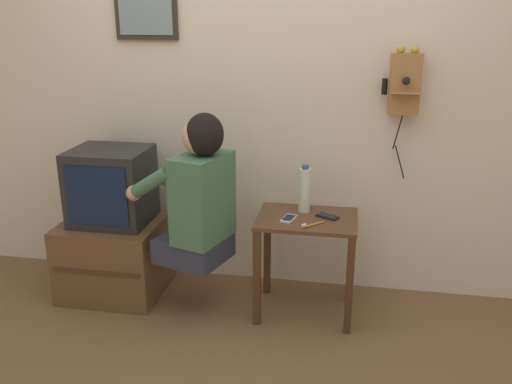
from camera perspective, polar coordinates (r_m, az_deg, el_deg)
ground_plane at (r=2.77m, az=-3.30°, el=-19.31°), size 14.00×14.00×0.00m
wall_back at (r=3.31m, az=0.85°, el=11.18°), size 6.80×0.05×2.55m
side_table at (r=3.11m, az=5.34°, el=-5.00°), size 0.56×0.42×0.60m
person at (r=3.00m, az=-6.10°, el=-0.21°), size 0.59×0.50×0.86m
tv_stand at (r=3.53m, az=-14.65°, el=-6.62°), size 0.60×0.53×0.47m
television at (r=3.37m, az=-14.98°, el=0.63°), size 0.45×0.40×0.45m
wall_phone_antique at (r=3.19m, az=15.37°, el=10.99°), size 0.21×0.19×0.75m
framed_picture at (r=3.43m, az=-11.57°, el=18.97°), size 0.38×0.03×0.43m
cell_phone_held at (r=3.02m, az=3.47°, el=-2.81°), size 0.09×0.13×0.01m
cell_phone_spare at (r=3.07m, az=7.53°, el=-2.55°), size 0.14×0.11×0.01m
water_bottle at (r=3.10m, az=5.15°, el=0.23°), size 0.07×0.07×0.28m
toothbrush at (r=2.94m, az=5.84°, el=-3.44°), size 0.12×0.11×0.02m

